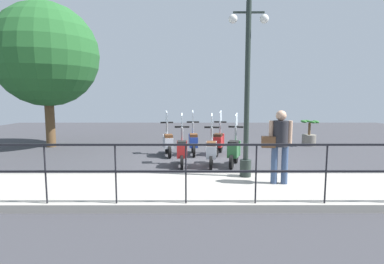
{
  "coord_description": "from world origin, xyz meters",
  "views": [
    {
      "loc": [
        -9.32,
        0.52,
        2.03
      ],
      "look_at": [
        0.2,
        0.5,
        0.9
      ],
      "focal_mm": 28.0,
      "sensor_mm": 36.0,
      "label": 1
    }
  ],
  "objects_px": {
    "lamp_post_near": "(247,99)",
    "scooter_near_1": "(211,151)",
    "scooter_far_0": "(219,141)",
    "scooter_far_2": "(168,142)",
    "pedestrian_with_bag": "(279,141)",
    "scooter_near_2": "(182,150)",
    "scooter_near_0": "(234,150)",
    "tree_large": "(46,55)",
    "scooter_far_1": "(193,141)",
    "potted_palm": "(309,135)"
  },
  "relations": [
    {
      "from": "lamp_post_near",
      "to": "scooter_far_2",
      "type": "height_order",
      "value": "lamp_post_near"
    },
    {
      "from": "lamp_post_near",
      "to": "scooter_near_0",
      "type": "height_order",
      "value": "lamp_post_near"
    },
    {
      "from": "scooter_near_0",
      "to": "scooter_near_2",
      "type": "bearing_deg",
      "value": 108.29
    },
    {
      "from": "lamp_post_near",
      "to": "tree_large",
      "type": "bearing_deg",
      "value": 53.86
    },
    {
      "from": "lamp_post_near",
      "to": "scooter_far_1",
      "type": "relative_size",
      "value": 2.67
    },
    {
      "from": "scooter_far_1",
      "to": "scooter_far_2",
      "type": "relative_size",
      "value": 1.0
    },
    {
      "from": "scooter_far_0",
      "to": "lamp_post_near",
      "type": "bearing_deg",
      "value": -159.28
    },
    {
      "from": "pedestrian_with_bag",
      "to": "scooter_far_0",
      "type": "bearing_deg",
      "value": 16.99
    },
    {
      "from": "scooter_near_2",
      "to": "scooter_far_2",
      "type": "relative_size",
      "value": 1.0
    },
    {
      "from": "potted_palm",
      "to": "scooter_near_1",
      "type": "distance_m",
      "value": 5.8
    },
    {
      "from": "pedestrian_with_bag",
      "to": "scooter_far_1",
      "type": "bearing_deg",
      "value": 28.54
    },
    {
      "from": "scooter_near_2",
      "to": "scooter_near_0",
      "type": "bearing_deg",
      "value": -90.43
    },
    {
      "from": "pedestrian_with_bag",
      "to": "tree_large",
      "type": "height_order",
      "value": "tree_large"
    },
    {
      "from": "lamp_post_near",
      "to": "scooter_near_2",
      "type": "xyz_separation_m",
      "value": [
        1.68,
        1.55,
        -1.48
      ]
    },
    {
      "from": "scooter_near_1",
      "to": "scooter_far_1",
      "type": "xyz_separation_m",
      "value": [
        1.82,
        0.51,
        0.0
      ]
    },
    {
      "from": "pedestrian_with_bag",
      "to": "scooter_near_2",
      "type": "relative_size",
      "value": 1.03
    },
    {
      "from": "lamp_post_near",
      "to": "scooter_near_1",
      "type": "relative_size",
      "value": 2.67
    },
    {
      "from": "lamp_post_near",
      "to": "pedestrian_with_bag",
      "type": "relative_size",
      "value": 2.59
    },
    {
      "from": "pedestrian_with_bag",
      "to": "scooter_far_0",
      "type": "distance_m",
      "value": 4.17
    },
    {
      "from": "lamp_post_near",
      "to": "pedestrian_with_bag",
      "type": "xyz_separation_m",
      "value": [
        -0.59,
        -0.6,
        -0.89
      ]
    },
    {
      "from": "scooter_near_1",
      "to": "scooter_near_2",
      "type": "height_order",
      "value": "same"
    },
    {
      "from": "scooter_far_0",
      "to": "scooter_near_2",
      "type": "bearing_deg",
      "value": 160.23
    },
    {
      "from": "pedestrian_with_bag",
      "to": "scooter_near_1",
      "type": "distance_m",
      "value": 2.6
    },
    {
      "from": "lamp_post_near",
      "to": "scooter_far_0",
      "type": "xyz_separation_m",
      "value": [
        3.43,
        0.32,
        -1.48
      ]
    },
    {
      "from": "tree_large",
      "to": "scooter_far_2",
      "type": "distance_m",
      "value": 6.12
    },
    {
      "from": "lamp_post_near",
      "to": "tree_large",
      "type": "height_order",
      "value": "tree_large"
    },
    {
      "from": "scooter_near_1",
      "to": "scooter_far_2",
      "type": "relative_size",
      "value": 1.0
    },
    {
      "from": "scooter_far_0",
      "to": "scooter_far_2",
      "type": "relative_size",
      "value": 1.0
    },
    {
      "from": "scooter_near_1",
      "to": "lamp_post_near",
      "type": "bearing_deg",
      "value": -150.59
    },
    {
      "from": "scooter_far_2",
      "to": "scooter_near_2",
      "type": "bearing_deg",
      "value": -172.52
    },
    {
      "from": "potted_palm",
      "to": "scooter_far_1",
      "type": "bearing_deg",
      "value": 112.79
    },
    {
      "from": "pedestrian_with_bag",
      "to": "scooter_near_0",
      "type": "relative_size",
      "value": 1.03
    },
    {
      "from": "scooter_near_1",
      "to": "scooter_near_0",
      "type": "bearing_deg",
      "value": -74.08
    },
    {
      "from": "scooter_near_0",
      "to": "scooter_near_1",
      "type": "height_order",
      "value": "same"
    },
    {
      "from": "scooter_near_2",
      "to": "scooter_far_2",
      "type": "xyz_separation_m",
      "value": [
        1.54,
        0.53,
        0.0
      ]
    },
    {
      "from": "pedestrian_with_bag",
      "to": "scooter_near_2",
      "type": "xyz_separation_m",
      "value": [
        2.27,
        2.16,
        -0.6
      ]
    },
    {
      "from": "scooter_far_2",
      "to": "lamp_post_near",
      "type": "bearing_deg",
      "value": -158.57
    },
    {
      "from": "scooter_far_1",
      "to": "scooter_far_2",
      "type": "distance_m",
      "value": 0.89
    },
    {
      "from": "scooter_far_2",
      "to": "scooter_near_1",
      "type": "bearing_deg",
      "value": -151.52
    },
    {
      "from": "scooter_far_0",
      "to": "pedestrian_with_bag",
      "type": "bearing_deg",
      "value": -151.69
    },
    {
      "from": "lamp_post_near",
      "to": "tree_large",
      "type": "xyz_separation_m",
      "value": [
        5.09,
        6.97,
        1.67
      ]
    },
    {
      "from": "scooter_near_1",
      "to": "potted_palm",
      "type": "bearing_deg",
      "value": -43.08
    },
    {
      "from": "pedestrian_with_bag",
      "to": "scooter_near_2",
      "type": "distance_m",
      "value": 3.19
    },
    {
      "from": "potted_palm",
      "to": "scooter_near_0",
      "type": "xyz_separation_m",
      "value": [
        -3.73,
        3.66,
        0.04
      ]
    },
    {
      "from": "tree_large",
      "to": "scooter_far_2",
      "type": "relative_size",
      "value": 3.68
    },
    {
      "from": "scooter_near_0",
      "to": "scooter_far_0",
      "type": "relative_size",
      "value": 1.0
    },
    {
      "from": "pedestrian_with_bag",
      "to": "tree_large",
      "type": "xyz_separation_m",
      "value": [
        5.69,
        7.58,
        2.56
      ]
    },
    {
      "from": "scooter_near_1",
      "to": "scooter_near_2",
      "type": "xyz_separation_m",
      "value": [
        0.11,
        0.85,
        0.0
      ]
    },
    {
      "from": "scooter_far_1",
      "to": "scooter_far_2",
      "type": "xyz_separation_m",
      "value": [
        -0.18,
        0.87,
        0.0
      ]
    },
    {
      "from": "pedestrian_with_bag",
      "to": "scooter_far_1",
      "type": "height_order",
      "value": "pedestrian_with_bag"
    }
  ]
}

